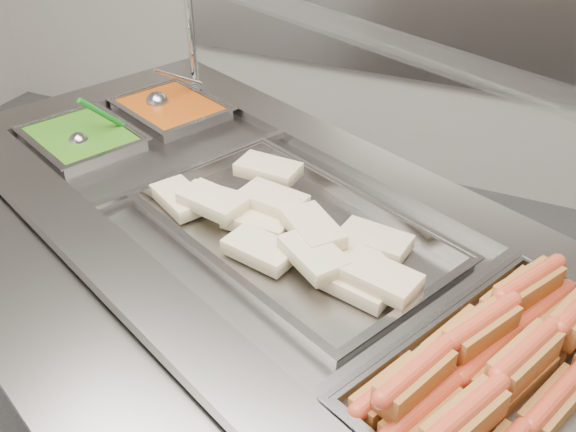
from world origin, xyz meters
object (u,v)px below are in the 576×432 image
at_px(pan_hotdogs, 515,392).
at_px(serving_spoon, 83,137).
at_px(steam_counter, 275,356).
at_px(sneeze_guard, 350,33).
at_px(pan_wraps, 291,236).
at_px(ladle, 159,101).

distance_m(pan_hotdogs, serving_spoon, 1.38).
distance_m(steam_counter, sneeze_guard, 0.93).
relative_size(pan_wraps, serving_spoon, 4.85).
distance_m(ladle, serving_spoon, 0.32).
bearing_deg(steam_counter, pan_hotdogs, -24.17).
height_order(pan_hotdogs, pan_wraps, same).
bearing_deg(ladle, steam_counter, -34.96).
bearing_deg(ladle, pan_hotdogs, -29.86).
distance_m(pan_hotdogs, ladle, 1.46).
distance_m(sneeze_guard, pan_wraps, 0.50).
distance_m(steam_counter, pan_wraps, 0.47).
bearing_deg(sneeze_guard, pan_hotdogs, -43.44).
bearing_deg(steam_counter, serving_spoon, 169.53).
height_order(steam_counter, ladle, ladle).
xyz_separation_m(pan_hotdogs, ladle, (-1.26, 0.73, 0.05)).
relative_size(pan_hotdogs, ladle, 3.46).
height_order(sneeze_guard, pan_wraps, sneeze_guard).
xyz_separation_m(sneeze_guard, pan_wraps, (-0.04, -0.25, -0.43)).
height_order(sneeze_guard, serving_spoon, sneeze_guard).
relative_size(sneeze_guard, pan_wraps, 2.07).
bearing_deg(ladle, pan_wraps, -34.11).
bearing_deg(sneeze_guard, pan_wraps, -98.82).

